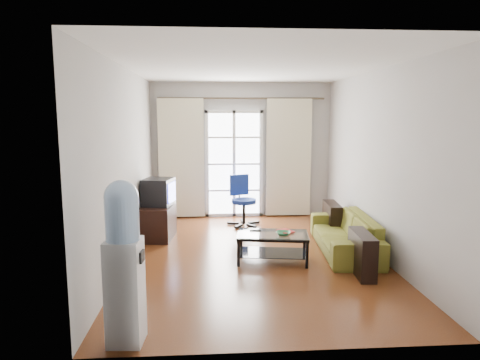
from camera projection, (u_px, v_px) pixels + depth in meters
name	position (u px, v px, depth m)	size (l,w,h in m)	color
floor	(254.00, 255.00, 6.28)	(5.20, 5.20, 0.00)	brown
ceiling	(255.00, 67.00, 5.89)	(5.20, 5.20, 0.00)	white
wall_back	(241.00, 150.00, 8.65)	(3.60, 0.02, 2.70)	#B3AFAA
wall_front	(286.00, 199.00, 3.52)	(3.60, 0.02, 2.70)	#B3AFAA
wall_left	(126.00, 165.00, 5.96)	(0.02, 5.20, 2.70)	#B3AFAA
wall_right	(378.00, 163.00, 6.21)	(0.02, 5.20, 2.70)	#B3AFAA
french_door	(234.00, 164.00, 8.62)	(1.16, 0.06, 2.15)	white
curtain_rod	(242.00, 98.00, 8.40)	(0.04, 0.04, 3.30)	#4C3F2D
curtain_left	(181.00, 159.00, 8.47)	(0.90, 0.07, 2.35)	beige
curtain_right	(289.00, 158.00, 8.62)	(0.90, 0.07, 2.35)	beige
radiator	(280.00, 200.00, 8.75)	(0.64, 0.12, 0.64)	#969698
sofa	(345.00, 233.00, 6.45)	(0.89, 1.94, 0.55)	brown
coffee_table	(273.00, 244.00, 6.00)	(1.05, 0.70, 0.40)	silver
bowl	(283.00, 233.00, 5.90)	(0.24, 0.24, 0.05)	#36954D
book	(281.00, 232.00, 6.01)	(0.26, 0.29, 0.02)	#A13013
remote	(255.00, 230.00, 6.13)	(0.15, 0.04, 0.02)	black
tv_stand	(157.00, 222.00, 7.13)	(0.50, 0.76, 0.55)	black
crt_tv	(157.00, 192.00, 7.14)	(0.57, 0.58, 0.45)	black
task_chair	(243.00, 211.00, 8.01)	(0.83, 0.83, 0.94)	black
water_cooler	(124.00, 260.00, 3.75)	(0.34, 0.32, 1.49)	white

